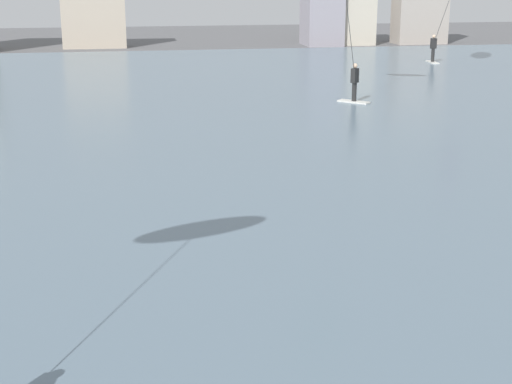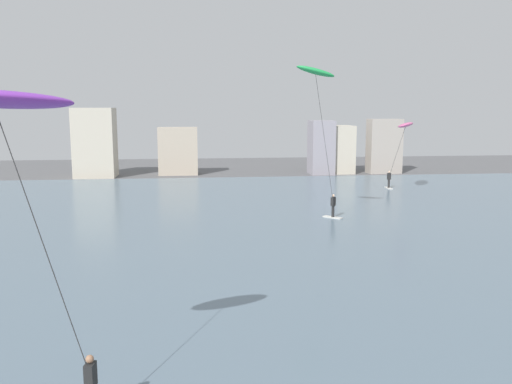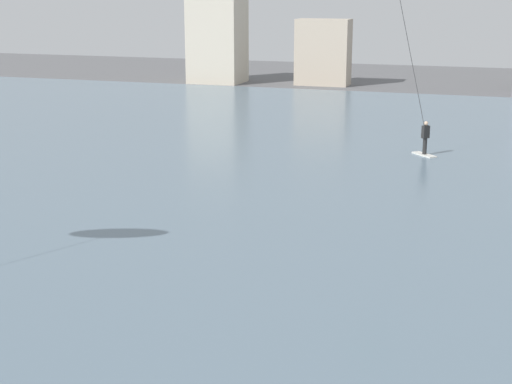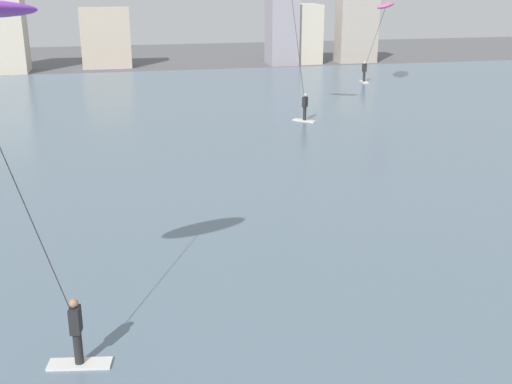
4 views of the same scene
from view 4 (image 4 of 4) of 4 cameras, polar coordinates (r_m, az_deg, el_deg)
name	(u,v)px [view 4 (image 4 of 4)]	position (r m, az deg, el deg)	size (l,w,h in m)	color
water_bay	(237,139)	(34.19, -1.71, 4.68)	(84.00, 52.00, 0.10)	slate
far_shore_buildings	(184,32)	(62.26, -6.42, 13.93)	(37.26, 4.48, 7.64)	beige
kitesurfer_pink	(384,10)	(50.38, 11.28, 15.50)	(2.98, 5.44, 6.38)	silver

